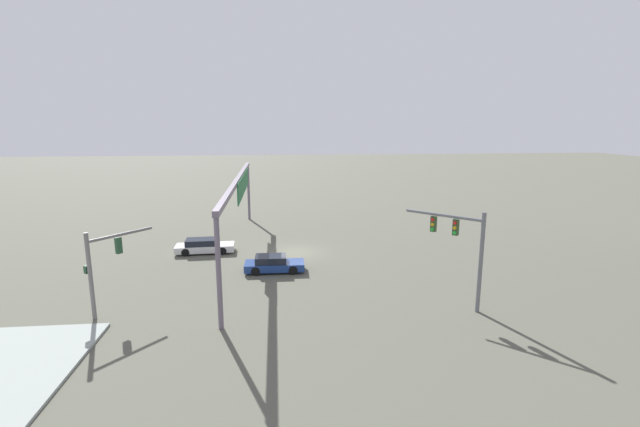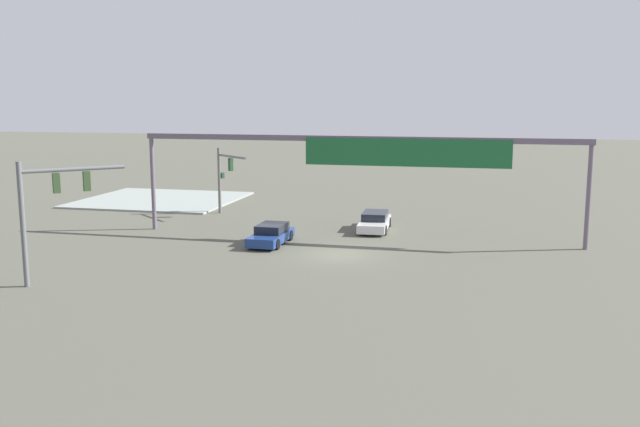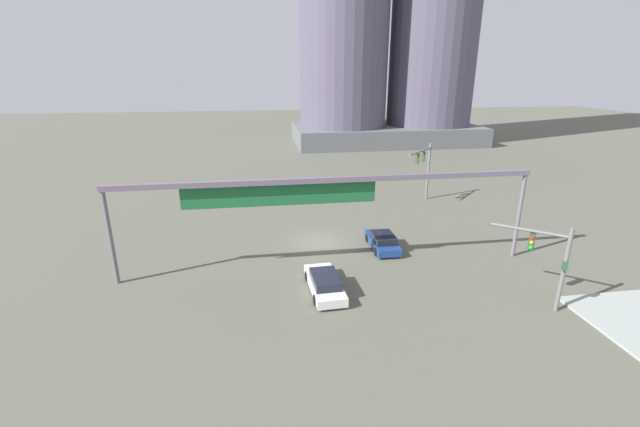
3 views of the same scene
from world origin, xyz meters
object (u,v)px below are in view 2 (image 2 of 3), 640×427
Objects in this scene: sedan_car_waiting_far at (375,222)px; traffic_signal_near_corner at (47,201)px; sedan_car_approaching at (271,235)px; traffic_signal_opposite_side at (224,172)px.

traffic_signal_near_corner is at bearing -40.04° from sedan_car_waiting_far.
sedan_car_approaching is at bearing -45.37° from sedan_car_waiting_far.
sedan_car_waiting_far is (-13.08, -17.02, -3.45)m from traffic_signal_near_corner.
traffic_signal_near_corner is 1.18× the size of traffic_signal_opposite_side.
traffic_signal_opposite_side reaches higher than sedan_car_approaching.
sedan_car_approaching and sedan_car_waiting_far have the same top height.
traffic_signal_near_corner reaches higher than sedan_car_waiting_far.
traffic_signal_opposite_side is at bearing -109.27° from sedan_car_waiting_far.
sedan_car_waiting_far is (-5.48, -5.90, 0.00)m from sedan_car_approaching.
sedan_car_approaching is (-6.64, 9.55, -2.68)m from traffic_signal_opposite_side.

